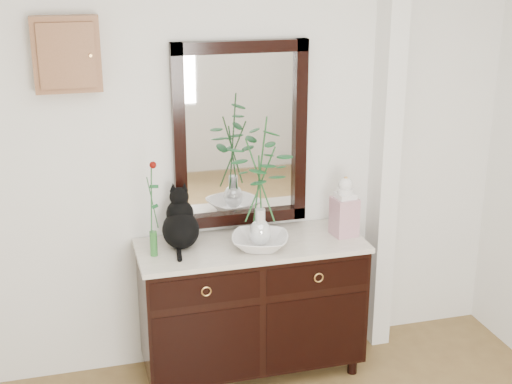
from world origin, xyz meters
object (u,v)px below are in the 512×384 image
object	(u,v)px
cat	(180,218)
ginger_jar	(345,206)
sideboard	(252,301)
lotus_bowl	(260,242)

from	to	relation	value
cat	ginger_jar	size ratio (longest dim) A/B	0.93
cat	ginger_jar	distance (m)	0.97
sideboard	lotus_bowl	size ratio (longest dim) A/B	4.09
cat	lotus_bowl	distance (m)	0.47
sideboard	cat	xyz separation A→B (m)	(-0.40, 0.07, 0.55)
lotus_bowl	ginger_jar	bearing A→B (deg)	6.95
cat	lotus_bowl	world-z (taller)	cat
sideboard	lotus_bowl	xyz separation A→B (m)	(0.03, -0.08, 0.42)
cat	lotus_bowl	xyz separation A→B (m)	(0.43, -0.15, -0.13)
ginger_jar	cat	bearing A→B (deg)	175.14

